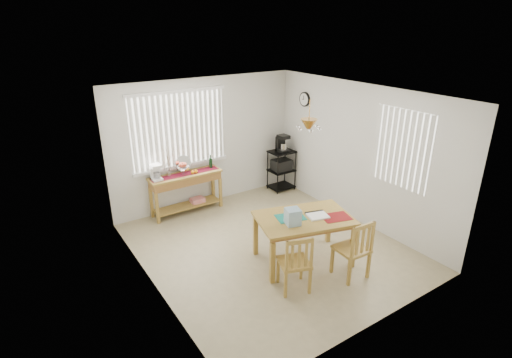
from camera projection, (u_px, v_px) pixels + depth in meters
ground at (269, 247)px, 6.82m from camera, size 4.00×4.50×0.01m
room_shell at (270, 153)px, 6.20m from camera, size 4.20×4.70×2.70m
sideboard at (186, 184)px, 7.86m from camera, size 1.44×0.41×0.81m
sideboard_items at (173, 170)px, 7.63m from camera, size 1.37×0.34×0.62m
wire_cart at (281, 166)px, 8.96m from camera, size 0.53×0.43×0.91m
cart_items at (282, 143)px, 8.77m from camera, size 0.21×0.26×0.37m
dining_table at (304, 222)px, 6.20m from camera, size 1.65×1.29×0.78m
table_items at (299, 216)px, 5.98m from camera, size 1.09×0.80×0.25m
chair_left at (295, 263)px, 5.59m from camera, size 0.53×0.53×0.90m
chair_right at (354, 249)px, 5.87m from camera, size 0.46×0.46×0.96m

